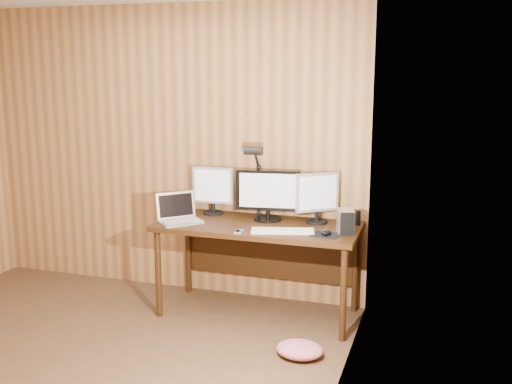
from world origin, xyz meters
The scene contains 14 objects.
room_shell centered at (0.00, 0.00, 1.25)m, with size 4.00×4.00×4.00m.
desk centered at (0.93, 1.70, 0.63)m, with size 1.60×0.70×0.75m.
monitor_center centered at (0.97, 1.78, 0.96)m, with size 0.52×0.23×0.41m.
monitor_left centered at (0.47, 1.84, 0.96)m, with size 0.35×0.17×0.40m.
monitor_right centered at (1.36, 1.81, 0.97)m, with size 0.31×0.24×0.40m.
laptop centered at (0.30, 1.51, 0.81)m, with size 0.40×0.40×0.23m.
keyboard centered at (1.18, 1.46, 0.76)m, with size 0.49×0.26×0.02m.
mousepad centered at (1.50, 1.48, 0.75)m, with size 0.21×0.17×0.00m, color black.
mouse centered at (1.50, 1.48, 0.77)m, with size 0.07×0.12×0.04m, color black.
hard_drive centered at (1.63, 1.58, 0.84)m, with size 0.16×0.19×0.18m.
phone centered at (0.87, 1.35, 0.76)m, with size 0.06×0.11×0.01m.
speaker centered at (1.68, 1.84, 0.81)m, with size 0.05×0.05×0.12m, color black.
desk_lamp centered at (0.85, 1.82, 1.15)m, with size 0.15×0.21×0.64m.
fabric_pile centered at (1.43, 1.00, 0.05)m, with size 0.33×0.27×0.10m, color #D06475, non-canonical shape.
Camera 1 is at (2.31, -2.74, 1.95)m, focal length 42.00 mm.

